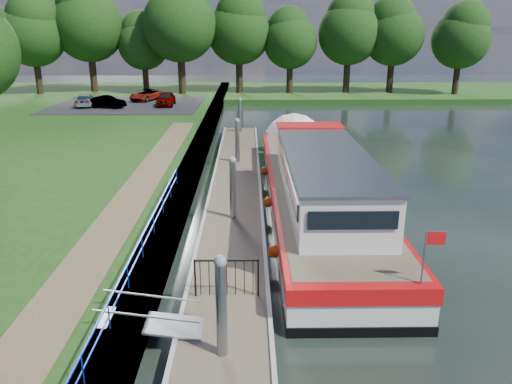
{
  "coord_description": "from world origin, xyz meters",
  "views": [
    {
      "loc": [
        0.64,
        -10.55,
        7.7
      ],
      "look_at": [
        0.94,
        8.78,
        1.4
      ],
      "focal_mm": 35.0,
      "sensor_mm": 36.0,
      "label": 1
    }
  ],
  "objects_px": {
    "car_a": "(166,99)",
    "car_b": "(107,102)",
    "pontoon": "(236,189)",
    "barge": "(314,183)",
    "car_d": "(146,95)",
    "car_c": "(86,100)"
  },
  "relations": [
    {
      "from": "car_d",
      "to": "pontoon",
      "type": "bearing_deg",
      "value": -46.27
    },
    {
      "from": "pontoon",
      "to": "car_a",
      "type": "height_order",
      "value": "car_a"
    },
    {
      "from": "pontoon",
      "to": "barge",
      "type": "height_order",
      "value": "barge"
    },
    {
      "from": "pontoon",
      "to": "car_a",
      "type": "bearing_deg",
      "value": 106.49
    },
    {
      "from": "barge",
      "to": "car_b",
      "type": "distance_m",
      "value": 29.42
    },
    {
      "from": "car_d",
      "to": "barge",
      "type": "bearing_deg",
      "value": -41.43
    },
    {
      "from": "car_b",
      "to": "car_c",
      "type": "height_order",
      "value": "car_c"
    },
    {
      "from": "pontoon",
      "to": "car_b",
      "type": "height_order",
      "value": "car_b"
    },
    {
      "from": "pontoon",
      "to": "car_b",
      "type": "bearing_deg",
      "value": 118.47
    },
    {
      "from": "barge",
      "to": "pontoon",
      "type": "bearing_deg",
      "value": 151.73
    },
    {
      "from": "car_b",
      "to": "car_c",
      "type": "distance_m",
      "value": 2.49
    },
    {
      "from": "barge",
      "to": "car_a",
      "type": "bearing_deg",
      "value": 112.37
    },
    {
      "from": "car_b",
      "to": "car_c",
      "type": "xyz_separation_m",
      "value": [
        -2.24,
        1.07,
        0.01
      ]
    },
    {
      "from": "car_a",
      "to": "car_d",
      "type": "xyz_separation_m",
      "value": [
        -2.58,
        3.65,
        -0.09
      ]
    },
    {
      "from": "car_a",
      "to": "car_b",
      "type": "height_order",
      "value": "car_a"
    },
    {
      "from": "pontoon",
      "to": "car_c",
      "type": "height_order",
      "value": "car_c"
    },
    {
      "from": "pontoon",
      "to": "car_b",
      "type": "xyz_separation_m",
      "value": [
        -12.36,
        22.78,
        1.21
      ]
    },
    {
      "from": "pontoon",
      "to": "barge",
      "type": "relative_size",
      "value": 1.42
    },
    {
      "from": "car_d",
      "to": "car_a",
      "type": "bearing_deg",
      "value": -30.27
    },
    {
      "from": "pontoon",
      "to": "car_a",
      "type": "relative_size",
      "value": 7.9
    },
    {
      "from": "car_c",
      "to": "car_d",
      "type": "relative_size",
      "value": 0.96
    },
    {
      "from": "pontoon",
      "to": "car_a",
      "type": "distance_m",
      "value": 25.28
    }
  ]
}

